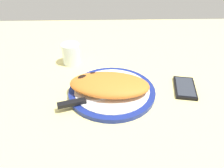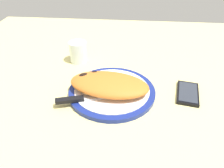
# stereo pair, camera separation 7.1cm
# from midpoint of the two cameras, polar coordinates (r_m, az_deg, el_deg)

# --- Properties ---
(ground_plane) EXTENTS (1.50, 1.50, 0.03)m
(ground_plane) POSITION_cam_midpoint_polar(r_m,az_deg,el_deg) (0.75, 2.74, -3.42)
(ground_plane) COLOR #E5D684
(plate) EXTENTS (0.29, 0.29, 0.02)m
(plate) POSITION_cam_midpoint_polar(r_m,az_deg,el_deg) (0.73, 2.79, -1.98)
(plate) COLOR navy
(plate) RESTS_ON ground_plane
(calzone) EXTENTS (0.28, 0.18, 0.05)m
(calzone) POSITION_cam_midpoint_polar(r_m,az_deg,el_deg) (0.71, 2.09, -0.17)
(calzone) COLOR orange
(calzone) RESTS_ON plate
(fork) EXTENTS (0.18, 0.04, 0.00)m
(fork) POSITION_cam_midpoint_polar(r_m,az_deg,el_deg) (0.77, 0.13, 1.36)
(fork) COLOR silver
(fork) RESTS_ON plate
(knife) EXTENTS (0.22, 0.08, 0.01)m
(knife) POSITION_cam_midpoint_polar(r_m,az_deg,el_deg) (0.68, -5.44, -4.03)
(knife) COLOR silver
(knife) RESTS_ON plate
(smartphone) EXTENTS (0.09, 0.14, 0.01)m
(smartphone) POSITION_cam_midpoint_polar(r_m,az_deg,el_deg) (0.78, 21.84, -2.33)
(smartphone) COLOR black
(smartphone) RESTS_ON ground_plane
(water_glass) EXTENTS (0.07, 0.07, 0.09)m
(water_glass) POSITION_cam_midpoint_polar(r_m,az_deg,el_deg) (0.91, -6.65, 8.02)
(water_glass) COLOR silver
(water_glass) RESTS_ON ground_plane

